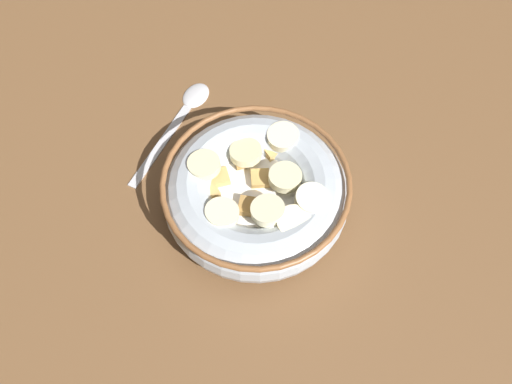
% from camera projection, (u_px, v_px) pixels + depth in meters
% --- Properties ---
extents(ground_plane, '(1.21, 1.21, 0.02)m').
position_uv_depth(ground_plane, '(256.00, 210.00, 0.57)').
color(ground_plane, brown).
extents(cereal_bowl, '(0.19, 0.19, 0.06)m').
position_uv_depth(cereal_bowl, '(256.00, 192.00, 0.54)').
color(cereal_bowl, '#B2BCC6').
rests_on(cereal_bowl, ground_plane).
extents(spoon, '(0.17, 0.04, 0.01)m').
position_uv_depth(spoon, '(185.00, 109.00, 0.62)').
color(spoon, silver).
rests_on(spoon, ground_plane).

